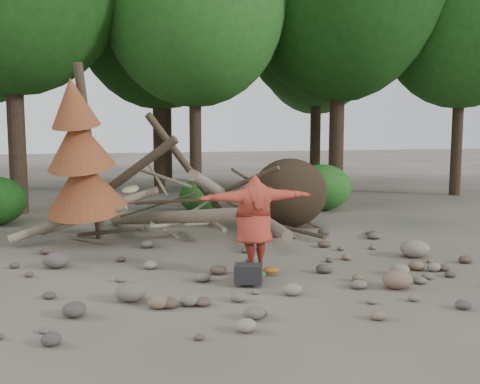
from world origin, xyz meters
name	(u,v)px	position (x,y,z in m)	size (l,w,h in m)	color
ground	(254,271)	(0.00, 0.00, 0.00)	(120.00, 120.00, 0.00)	#514C44
deadfall_pile	(271,195)	(2.02, 4.24, 0.95)	(8.55, 5.24, 3.30)	#332619
dead_conifer	(81,158)	(-3.12, 3.37, 2.11)	(2.06, 2.16, 4.35)	#4C3F30
bush_mid	(200,196)	(0.80, 7.80, 0.56)	(1.40, 1.40, 1.12)	#205C1A
bush_right	(322,187)	(5.00, 7.00, 0.80)	(2.00, 2.00, 1.60)	#296D21
frisbee_thrower	(254,223)	(-0.10, -0.28, 1.01)	(3.55, 1.07, 1.86)	#A83626
backpack	(248,277)	(-0.43, -0.94, 0.16)	(0.49, 0.32, 0.32)	black
cloth_green	(254,277)	(-0.24, -0.71, 0.08)	(0.44, 0.36, 0.16)	#2B692A
cloth_orange	(271,273)	(0.20, -0.42, 0.06)	(0.32, 0.26, 0.12)	#A15B1B
boulder_front_left	(131,292)	(-2.52, -1.16, 0.15)	(0.51, 0.46, 0.31)	#666055
boulder_front_right	(397,279)	(2.01, -1.88, 0.16)	(0.53, 0.48, 0.32)	#806250
boulder_mid_right	(415,249)	(3.74, 0.01, 0.19)	(0.64, 0.57, 0.38)	gray
boulder_mid_left	(56,260)	(-3.71, 1.46, 0.16)	(0.53, 0.48, 0.32)	#575049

